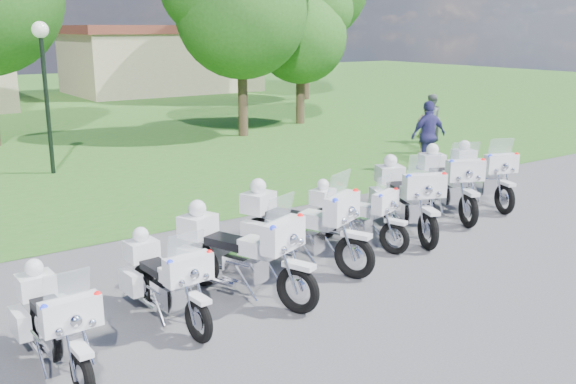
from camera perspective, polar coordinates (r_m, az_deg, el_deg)
ground at (r=11.07m, az=0.67°, el=-6.54°), size 100.00×100.00×0.00m
motorcycle_0 at (r=8.20m, az=-20.07°, el=-10.70°), size 0.73×2.13×1.43m
motorcycle_1 at (r=9.10m, az=-10.94°, el=-7.54°), size 0.78×2.13×1.43m
motorcycle_2 at (r=9.64m, az=-4.43°, el=-5.32°), size 1.41×2.41×1.70m
motorcycle_3 at (r=10.84m, az=0.86°, el=-2.93°), size 1.47×2.45×1.74m
motorcycle_4 at (r=11.99m, az=5.73°, el=-1.94°), size 1.12×2.05×1.43m
motorcycle_5 at (r=12.84m, az=10.37°, el=-0.41°), size 1.43×2.46×1.73m
motorcycle_6 at (r=14.37m, az=13.91°, el=0.95°), size 1.47×2.41×1.72m
motorcycle_7 at (r=15.48m, az=16.72°, el=1.58°), size 1.30×2.34×1.63m
lamp_post at (r=18.72m, az=-20.95°, el=10.90°), size 0.44×0.44×4.13m
tree_3 at (r=27.20m, az=1.03°, el=14.38°), size 4.48×3.82×5.97m
building_east at (r=42.05m, az=-11.19°, el=11.56°), size 11.44×7.28×4.10m
bystander_a at (r=21.21m, az=12.13°, el=5.48°), size 0.69×0.63×1.57m
bystander_b at (r=23.34m, az=12.57°, el=6.40°), size 0.97×0.84×1.70m
bystander_c at (r=18.70m, az=12.36°, el=4.91°), size 1.21×0.64×1.96m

